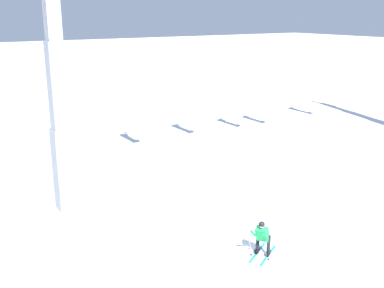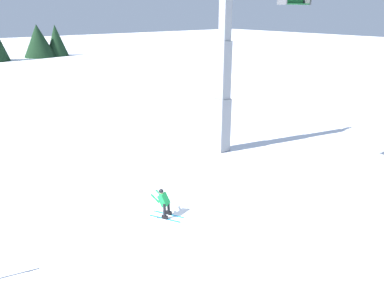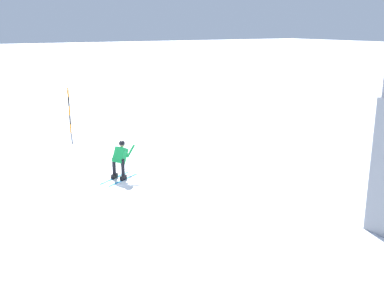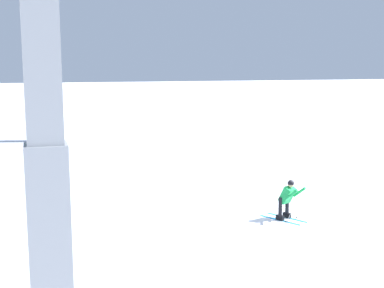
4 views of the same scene
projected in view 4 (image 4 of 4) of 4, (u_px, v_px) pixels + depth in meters
name	position (u px, v px, depth m)	size (l,w,h in m)	color
ground_plane	(299.00, 217.00, 17.53)	(260.00, 260.00, 0.00)	white
skier_carving_main	(287.00, 197.00, 17.11)	(1.63, 1.24, 1.50)	#198CCC
lift_tower_near	(43.00, 90.00, 10.01)	(0.84, 2.30, 11.43)	gray
lift_tower_far	(36.00, 71.00, 33.88)	(0.87, 2.99, 11.43)	gray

